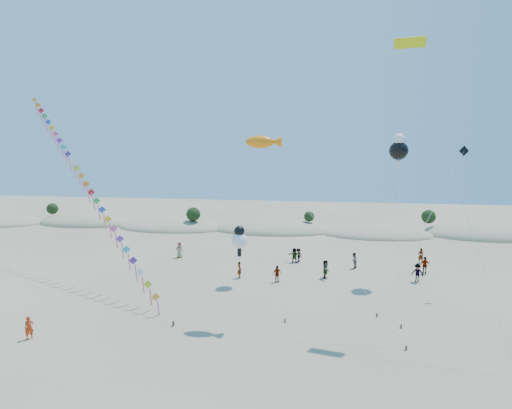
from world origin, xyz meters
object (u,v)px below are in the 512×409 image
object	(u,v)px
flyer_foreground	(29,328)
kite_train	(82,178)
fish_kite	(264,142)
parafoil_kite	(412,48)

from	to	relation	value
flyer_foreground	kite_train	bearing A→B (deg)	56.38
kite_train	fish_kite	world-z (taller)	kite_train
parafoil_kite	flyer_foreground	world-z (taller)	parafoil_kite
kite_train	parafoil_kite	xyz separation A→B (m)	(30.25, -6.54, 10.22)
kite_train	fish_kite	size ratio (longest dim) A/B	1.83
fish_kite	flyer_foreground	xyz separation A→B (m)	(-15.35, -7.26, -12.67)
fish_kite	parafoil_kite	xyz separation A→B (m)	(10.64, 0.97, 6.75)
fish_kite	flyer_foreground	world-z (taller)	fish_kite
fish_kite	parafoil_kite	distance (m)	12.63
fish_kite	parafoil_kite	bearing A→B (deg)	5.19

